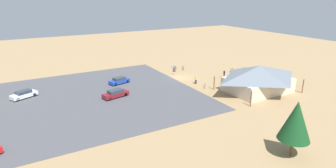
{
  "coord_description": "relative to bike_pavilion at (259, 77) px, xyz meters",
  "views": [
    {
      "loc": [
        31.67,
        50.44,
        17.96
      ],
      "look_at": [
        6.4,
        5.71,
        1.2
      ],
      "focal_mm": 29.66,
      "sensor_mm": 36.0,
      "label": 1
    }
  ],
  "objects": [
    {
      "name": "visitor_at_bikes",
      "position": [
        -0.29,
        -10.09,
        -1.83
      ],
      "size": [
        0.37,
        0.4,
        1.83
      ],
      "color": "#2D3347",
      "rests_on": "ground"
    },
    {
      "name": "bicycle_yellow_yard_front",
      "position": [
        -8.94,
        -12.2,
        -2.4
      ],
      "size": [
        1.02,
        1.45,
        0.88
      ],
      "color": "black",
      "rests_on": "ground"
    },
    {
      "name": "parking_lot_asphalt",
      "position": [
        31.18,
        -12.52,
        -2.77
      ],
      "size": [
        42.56,
        34.86,
        0.05
      ],
      "primitive_type": "cube",
      "color": "#4C4C51",
      "rests_on": "ground"
    },
    {
      "name": "lot_sign",
      "position": [
        8.09,
        -17.49,
        -1.38
      ],
      "size": [
        0.56,
        0.08,
        2.2
      ],
      "color": "#99999E",
      "rests_on": "ground"
    },
    {
      "name": "ground",
      "position": [
        8.22,
        -14.92,
        -2.79
      ],
      "size": [
        160.0,
        160.0,
        0.0
      ],
      "primitive_type": "plane",
      "color": "#9E7F56",
      "rests_on": "ground"
    },
    {
      "name": "car_maroon_mid_lot",
      "position": [
        24.97,
        -10.2,
        -2.03
      ],
      "size": [
        4.99,
        2.71,
        1.44
      ],
      "color": "maroon",
      "rests_on": "parking_lot_asphalt"
    },
    {
      "name": "trash_bin",
      "position": [
        6.69,
        -20.06,
        -2.34
      ],
      "size": [
        0.6,
        0.6,
        0.9
      ],
      "primitive_type": "cylinder",
      "color": "brown",
      "rests_on": "ground"
    },
    {
      "name": "bicycle_blue_back_row",
      "position": [
        7.55,
        -6.73,
        -2.43
      ],
      "size": [
        1.12,
        1.4,
        0.84
      ],
      "color": "black",
      "rests_on": "ground"
    },
    {
      "name": "bike_pavilion",
      "position": [
        0.0,
        0.0,
        0.0
      ],
      "size": [
        13.74,
        10.04,
        5.09
      ],
      "color": "beige",
      "rests_on": "ground"
    },
    {
      "name": "bicycle_silver_lone_east",
      "position": [
        -5.16,
        -13.18,
        -2.42
      ],
      "size": [
        1.57,
        0.81,
        0.8
      ],
      "color": "black",
      "rests_on": "ground"
    },
    {
      "name": "bicycle_green_lone_west",
      "position": [
        3.94,
        -20.56,
        -2.41
      ],
      "size": [
        0.72,
        1.64,
        0.88
      ],
      "color": "black",
      "rests_on": "ground"
    },
    {
      "name": "pine_east",
      "position": [
        13.55,
        18.01,
        1.64
      ],
      "size": [
        3.6,
        3.6,
        6.77
      ],
      "color": "brown",
      "rests_on": "ground"
    },
    {
      "name": "bicycle_teal_near_sign",
      "position": [
        -10.84,
        -10.3,
        -2.44
      ],
      "size": [
        1.61,
        0.62,
        0.79
      ],
      "color": "black",
      "rests_on": "ground"
    },
    {
      "name": "car_white_inner_stall",
      "position": [
        39.46,
        -18.01,
        -2.05
      ],
      "size": [
        4.75,
        3.43,
        1.38
      ],
      "color": "white",
      "rests_on": "parking_lot_asphalt"
    },
    {
      "name": "bicycle_white_yard_left",
      "position": [
        5.38,
        -22.32,
        -2.44
      ],
      "size": [
        0.7,
        1.64,
        0.77
      ],
      "color": "black",
      "rests_on": "ground"
    },
    {
      "name": "visitor_near_lot",
      "position": [
        7.71,
        -9.66,
        -1.9
      ],
      "size": [
        0.37,
        0.4,
        1.69
      ],
      "color": "#2D3347",
      "rests_on": "ground"
    },
    {
      "name": "bicycle_orange_near_porch",
      "position": [
        -5.38,
        -11.15,
        -2.42
      ],
      "size": [
        0.48,
        1.68,
        0.81
      ],
      "color": "black",
      "rests_on": "ground"
    },
    {
      "name": "car_blue_far_end",
      "position": [
        21.6,
        -17.53,
        -2.07
      ],
      "size": [
        4.59,
        2.76,
        1.34
      ],
      "color": "#1E42B2",
      "rests_on": "parking_lot_asphalt"
    }
  ]
}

